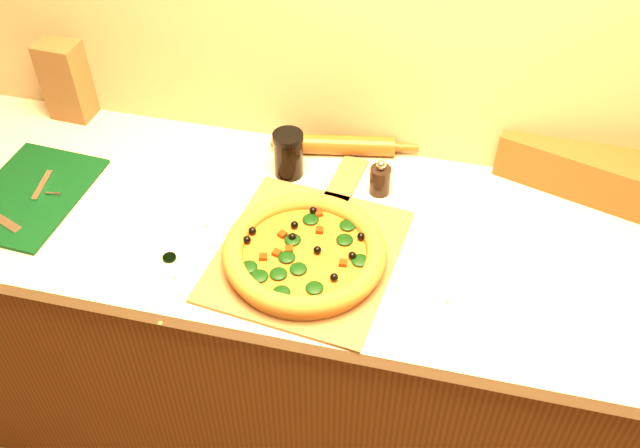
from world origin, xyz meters
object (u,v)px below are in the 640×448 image
at_px(cutting_board, 28,195).
at_px(pizza, 305,253).
at_px(pizza_peel, 310,250).
at_px(pepper_grinder, 380,179).
at_px(rolling_pin, 344,145).
at_px(dark_jar, 288,154).

bearing_deg(cutting_board, pizza, -0.78).
bearing_deg(cutting_board, pizza_peel, 2.17).
distance_m(pepper_grinder, rolling_pin, 0.18).
height_order(pepper_grinder, rolling_pin, pepper_grinder).
bearing_deg(pizza, rolling_pin, 89.44).
bearing_deg(pizza_peel, cutting_board, -174.87).
bearing_deg(pizza_peel, pepper_grinder, 70.02).
height_order(cutting_board, pepper_grinder, pepper_grinder).
distance_m(pizza_peel, cutting_board, 0.74).
xyz_separation_m(pizza_peel, pizza, (-0.00, -0.04, 0.03)).
relative_size(cutting_board, dark_jar, 2.95).
relative_size(rolling_pin, dark_jar, 3.11).
bearing_deg(pizza_peel, rolling_pin, 96.28).
relative_size(pizza_peel, cutting_board, 1.66).
relative_size(pizza, cutting_board, 1.00).
xyz_separation_m(pizza, dark_jar, (-0.12, 0.30, 0.03)).
relative_size(pizza_peel, dark_jar, 4.88).
bearing_deg(dark_jar, cutting_board, -158.64).
relative_size(cutting_board, rolling_pin, 0.95).
height_order(pizza, dark_jar, dark_jar).
bearing_deg(dark_jar, pizza_peel, -65.19).
bearing_deg(pizza, dark_jar, 111.64).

